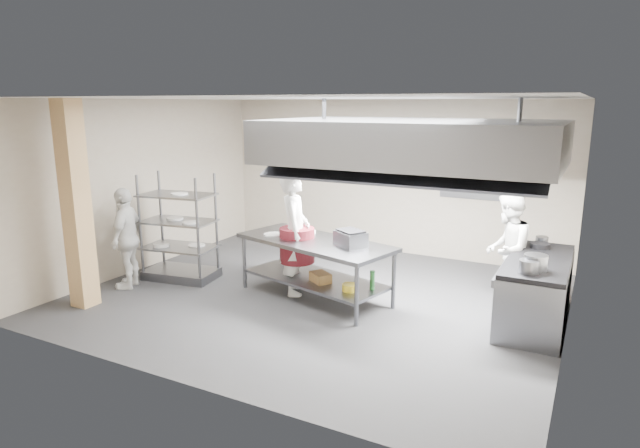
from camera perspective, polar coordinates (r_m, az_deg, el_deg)
The scene contains 23 objects.
floor at distance 8.36m, azimuth -0.24°, elevation -7.73°, with size 7.00×7.00×0.00m, color #29292B.
ceiling at distance 7.83m, azimuth -0.26°, elevation 13.28°, with size 7.00×7.00×0.00m, color silver.
wall_back at distance 10.68m, azimuth 7.31°, elevation 4.98°, with size 7.00×7.00×0.00m, color tan.
wall_left at distance 10.06m, azimuth -18.21°, elevation 3.97°, with size 6.00×6.00×0.00m, color tan.
wall_right at distance 7.08m, azimuth 25.70°, elevation -0.18°, with size 6.00×6.00×0.00m, color tan.
column at distance 8.38m, azimuth -24.57°, elevation 1.78°, with size 0.30×0.30×3.00m, color #DFB072.
exhaust_hood at distance 7.72m, azimuth 9.84°, elevation 8.65°, with size 4.00×2.50×0.60m, color slate.
hood_strip_a at distance 8.06m, azimuth 3.62°, elevation 6.70°, with size 1.60×0.12×0.04m, color white.
hood_strip_b at distance 7.52m, azimuth 16.31°, elevation 5.77°, with size 1.60×0.12×0.04m, color white.
wall_shelf at distance 10.05m, azimuth 16.67°, elevation 4.06°, with size 1.50×0.28×0.04m, color slate.
island at distance 8.19m, azimuth -0.53°, elevation -4.83°, with size 2.46×1.02×0.91m, color gray, non-canonical shape.
island_worktop at distance 8.07m, azimuth -0.54°, elevation -1.95°, with size 2.46×1.02×0.06m, color slate.
island_undershelf at distance 8.23m, azimuth -0.53°, elevation -5.85°, with size 2.26×0.92×0.04m, color slate.
pass_rack at distance 9.28m, azimuth -14.83°, elevation -0.32°, with size 1.19×0.70×1.79m, color slate, non-canonical shape.
cooking_range at distance 7.86m, azimuth 22.02°, elevation -6.82°, with size 0.80×2.00×0.84m, color gray.
range_top at distance 7.73m, azimuth 22.30°, elevation -3.67°, with size 0.78×1.96×0.06m, color black.
chef_head at distance 8.28m, azimuth -2.71°, elevation -0.94°, with size 0.71×0.46×1.94m, color white.
chef_line at distance 8.27m, azimuth 19.33°, elevation -2.60°, with size 0.82×0.64×1.68m, color silver.
chef_plating at distance 9.11m, azimuth -19.89°, elevation -1.41°, with size 0.96×0.40×1.64m, color silver.
griddle at distance 7.74m, azimuth 3.27°, elevation -1.58°, with size 0.43×0.33×0.21m, color slate.
wicker_basket at distance 8.01m, azimuth 0.05°, elevation -5.71°, with size 0.32×0.22×0.14m, color olive.
stockpot at distance 7.17m, azimuth 22.01°, elevation -3.82°, with size 0.28×0.28×0.20m, color gray.
plate_stack at distance 9.36m, azimuth -14.72°, elevation -2.24°, with size 0.28×0.28×0.05m, color white.
Camera 1 is at (3.65, -6.93, 2.93)m, focal length 30.00 mm.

